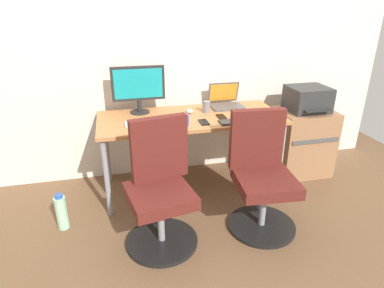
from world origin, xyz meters
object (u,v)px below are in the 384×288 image
object	(u,v)px
office_chair_left	(160,190)
printer	(308,99)
open_laptop	(226,101)
side_cabinet	(301,142)
coffee_mug	(184,120)
desktop_monitor	(138,86)
office_chair_right	(262,178)
water_bottle_on_floor	(62,212)

from	to	relation	value
office_chair_left	printer	bearing A→B (deg)	25.30
office_chair_left	open_laptop	bearing A→B (deg)	49.32
side_cabinet	coffee_mug	world-z (taller)	coffee_mug
desktop_monitor	open_laptop	distance (m)	0.87
side_cabinet	office_chair_right	bearing A→B (deg)	-136.62
side_cabinet	water_bottle_on_floor	bearing A→B (deg)	-169.15
desktop_monitor	coffee_mug	size ratio (longest dim) A/B	5.22
office_chair_left	office_chair_right	bearing A→B (deg)	0.06
open_laptop	office_chair_right	bearing A→B (deg)	-90.39
side_cabinet	desktop_monitor	distance (m)	1.76
office_chair_right	printer	world-z (taller)	office_chair_right
printer	water_bottle_on_floor	xyz separation A→B (m)	(-2.34, -0.45, -0.65)
office_chair_left	coffee_mug	world-z (taller)	office_chair_left
office_chair_right	side_cabinet	xyz separation A→B (m)	(0.80, 0.75, -0.09)
office_chair_right	coffee_mug	size ratio (longest dim) A/B	10.22
water_bottle_on_floor	desktop_monitor	distance (m)	1.25
office_chair_left	printer	size ratio (longest dim) A/B	2.35
desktop_monitor	coffee_mug	distance (m)	0.58
office_chair_left	water_bottle_on_floor	size ratio (longest dim) A/B	3.03
office_chair_right	side_cabinet	bearing A→B (deg)	43.38
office_chair_left	water_bottle_on_floor	xyz separation A→B (m)	(-0.75, 0.30, -0.28)
open_laptop	desktop_monitor	bearing A→B (deg)	-178.94
office_chair_right	side_cabinet	size ratio (longest dim) A/B	1.39
office_chair_left	printer	distance (m)	1.80
side_cabinet	printer	size ratio (longest dim) A/B	1.69
office_chair_left	side_cabinet	world-z (taller)	office_chair_left
open_laptop	water_bottle_on_floor	bearing A→B (deg)	-157.99
office_chair_right	office_chair_left	bearing A→B (deg)	-179.94
office_chair_left	side_cabinet	distance (m)	1.76
side_cabinet	open_laptop	world-z (taller)	open_laptop
office_chair_left	printer	xyz separation A→B (m)	(1.59, 0.75, 0.37)
water_bottle_on_floor	open_laptop	xyz separation A→B (m)	(1.56, 0.63, 0.63)
printer	open_laptop	xyz separation A→B (m)	(-0.79, 0.18, -0.02)
water_bottle_on_floor	printer	bearing A→B (deg)	10.83
office_chair_left	open_laptop	distance (m)	1.28
side_cabinet	coffee_mug	bearing A→B (deg)	-168.21
office_chair_left	open_laptop	xyz separation A→B (m)	(0.80, 0.93, 0.36)
office_chair_right	open_laptop	size ratio (longest dim) A/B	3.03
printer	water_bottle_on_floor	size ratio (longest dim) A/B	1.29
side_cabinet	office_chair_left	bearing A→B (deg)	-154.67
printer	desktop_monitor	bearing A→B (deg)	174.24
printer	open_laptop	bearing A→B (deg)	167.14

